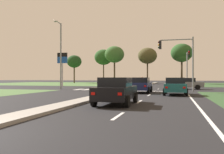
{
  "coord_description": "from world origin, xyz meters",
  "views": [
    {
      "loc": [
        5.67,
        -4.67,
        1.52
      ],
      "look_at": [
        -3.57,
        31.13,
        1.64
      ],
      "focal_mm": 39.09,
      "sensor_mm": 36.0,
      "label": 1
    }
  ],
  "objects_px": {
    "car_navy_near": "(141,85)",
    "pedestrian_at_median": "(142,80)",
    "treeline_second": "(104,57)",
    "treeline_near": "(74,62)",
    "car_grey_third": "(186,83)",
    "fuel_price_totem": "(62,62)",
    "car_white_second": "(145,80)",
    "treeline_third": "(114,55)",
    "car_black_fourth": "(116,91)",
    "traffic_signal_far_right": "(188,62)",
    "traffic_signal_near_right": "(181,55)",
    "car_teal_fifth": "(175,86)",
    "street_lamp_second": "(60,52)",
    "treeline_sixth": "(182,54)",
    "treeline_fourth": "(147,56)",
    "treeline_fifth": "(182,53)"
  },
  "relations": [
    {
      "from": "car_navy_near",
      "to": "street_lamp_second",
      "type": "height_order",
      "value": "street_lamp_second"
    },
    {
      "from": "fuel_price_totem",
      "to": "treeline_second",
      "type": "xyz_separation_m",
      "value": [
        -1.79,
        31.24,
        3.39
      ]
    },
    {
      "from": "car_white_second",
      "to": "treeline_fifth",
      "type": "distance_m",
      "value": 12.41
    },
    {
      "from": "treeline_near",
      "to": "pedestrian_at_median",
      "type": "bearing_deg",
      "value": -43.1
    },
    {
      "from": "traffic_signal_far_right",
      "to": "treeline_third",
      "type": "distance_m",
      "value": 32.98
    },
    {
      "from": "car_white_second",
      "to": "treeline_near",
      "type": "relative_size",
      "value": 0.55
    },
    {
      "from": "street_lamp_second",
      "to": "treeline_sixth",
      "type": "xyz_separation_m",
      "value": [
        16.23,
        35.93,
        2.85
      ]
    },
    {
      "from": "treeline_second",
      "to": "car_white_second",
      "type": "bearing_deg",
      "value": -8.3
    },
    {
      "from": "traffic_signal_near_right",
      "to": "fuel_price_totem",
      "type": "distance_m",
      "value": 22.15
    },
    {
      "from": "traffic_signal_near_right",
      "to": "treeline_third",
      "type": "relative_size",
      "value": 0.58
    },
    {
      "from": "pedestrian_at_median",
      "to": "car_black_fourth",
      "type": "bearing_deg",
      "value": -53.27
    },
    {
      "from": "street_lamp_second",
      "to": "treeline_third",
      "type": "relative_size",
      "value": 0.84
    },
    {
      "from": "street_lamp_second",
      "to": "car_navy_near",
      "type": "bearing_deg",
      "value": -21.24
    },
    {
      "from": "car_navy_near",
      "to": "car_white_second",
      "type": "bearing_deg",
      "value": 96.19
    },
    {
      "from": "fuel_price_totem",
      "to": "treeline_second",
      "type": "height_order",
      "value": "treeline_second"
    },
    {
      "from": "car_black_fourth",
      "to": "traffic_signal_far_right",
      "type": "height_order",
      "value": "traffic_signal_far_right"
    },
    {
      "from": "car_grey_third",
      "to": "car_teal_fifth",
      "type": "xyz_separation_m",
      "value": [
        -1.41,
        -11.07,
        0.02
      ]
    },
    {
      "from": "treeline_sixth",
      "to": "traffic_signal_far_right",
      "type": "bearing_deg",
      "value": -89.58
    },
    {
      "from": "treeline_fourth",
      "to": "treeline_sixth",
      "type": "relative_size",
      "value": 0.99
    },
    {
      "from": "car_navy_near",
      "to": "car_white_second",
      "type": "relative_size",
      "value": 1.02
    },
    {
      "from": "car_white_second",
      "to": "treeline_sixth",
      "type": "height_order",
      "value": "treeline_sixth"
    },
    {
      "from": "car_black_fourth",
      "to": "car_teal_fifth",
      "type": "relative_size",
      "value": 0.93
    },
    {
      "from": "car_white_second",
      "to": "car_grey_third",
      "type": "distance_m",
      "value": 35.81
    },
    {
      "from": "car_grey_third",
      "to": "car_black_fourth",
      "type": "bearing_deg",
      "value": 166.8
    },
    {
      "from": "street_lamp_second",
      "to": "fuel_price_totem",
      "type": "bearing_deg",
      "value": 114.6
    },
    {
      "from": "car_white_second",
      "to": "car_teal_fifth",
      "type": "height_order",
      "value": "car_white_second"
    },
    {
      "from": "treeline_second",
      "to": "treeline_near",
      "type": "bearing_deg",
      "value": -155.54
    },
    {
      "from": "street_lamp_second",
      "to": "fuel_price_totem",
      "type": "relative_size",
      "value": 1.48
    },
    {
      "from": "car_teal_fifth",
      "to": "traffic_signal_near_right",
      "type": "height_order",
      "value": "traffic_signal_near_right"
    },
    {
      "from": "car_white_second",
      "to": "car_black_fourth",
      "type": "height_order",
      "value": "car_white_second"
    },
    {
      "from": "treeline_second",
      "to": "street_lamp_second",
      "type": "bearing_deg",
      "value": -81.41
    },
    {
      "from": "car_white_second",
      "to": "traffic_signal_far_right",
      "type": "relative_size",
      "value": 0.77
    },
    {
      "from": "car_black_fourth",
      "to": "car_teal_fifth",
      "type": "distance_m",
      "value": 9.52
    },
    {
      "from": "traffic_signal_near_right",
      "to": "treeline_fifth",
      "type": "xyz_separation_m",
      "value": [
        1.1,
        37.02,
        3.84
      ]
    },
    {
      "from": "car_navy_near",
      "to": "treeline_third",
      "type": "height_order",
      "value": "treeline_third"
    },
    {
      "from": "traffic_signal_near_right",
      "to": "treeline_fourth",
      "type": "height_order",
      "value": "treeline_fourth"
    },
    {
      "from": "car_navy_near",
      "to": "car_teal_fifth",
      "type": "bearing_deg",
      "value": -34.64
    },
    {
      "from": "car_navy_near",
      "to": "treeline_fifth",
      "type": "xyz_separation_m",
      "value": [
        5.06,
        40.33,
        7.12
      ]
    },
    {
      "from": "car_teal_fifth",
      "to": "treeline_sixth",
      "type": "relative_size",
      "value": 0.45
    },
    {
      "from": "car_black_fourth",
      "to": "treeline_sixth",
      "type": "xyz_separation_m",
      "value": [
        4.98,
        51.54,
        6.95
      ]
    },
    {
      "from": "car_black_fourth",
      "to": "treeline_fourth",
      "type": "relative_size",
      "value": 0.42
    },
    {
      "from": "car_white_second",
      "to": "fuel_price_totem",
      "type": "distance_m",
      "value": 31.52
    },
    {
      "from": "car_white_second",
      "to": "treeline_third",
      "type": "relative_size",
      "value": 0.43
    },
    {
      "from": "treeline_third",
      "to": "street_lamp_second",
      "type": "bearing_deg",
      "value": -87.08
    },
    {
      "from": "car_grey_third",
      "to": "treeline_fourth",
      "type": "xyz_separation_m",
      "value": [
        -8.87,
        34.93,
        6.89
      ]
    },
    {
      "from": "car_black_fourth",
      "to": "treeline_third",
      "type": "xyz_separation_m",
      "value": [
        -13.14,
        52.76,
        7.25
      ]
    },
    {
      "from": "treeline_third",
      "to": "treeline_fifth",
      "type": "xyz_separation_m",
      "value": [
        18.1,
        -1.15,
        -0.12
      ]
    },
    {
      "from": "fuel_price_totem",
      "to": "car_white_second",
      "type": "bearing_deg",
      "value": 69.79
    },
    {
      "from": "car_grey_third",
      "to": "fuel_price_totem",
      "type": "height_order",
      "value": "fuel_price_totem"
    },
    {
      "from": "car_navy_near",
      "to": "pedestrian_at_median",
      "type": "xyz_separation_m",
      "value": [
        -2.53,
        20.29,
        0.34
      ]
    }
  ]
}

